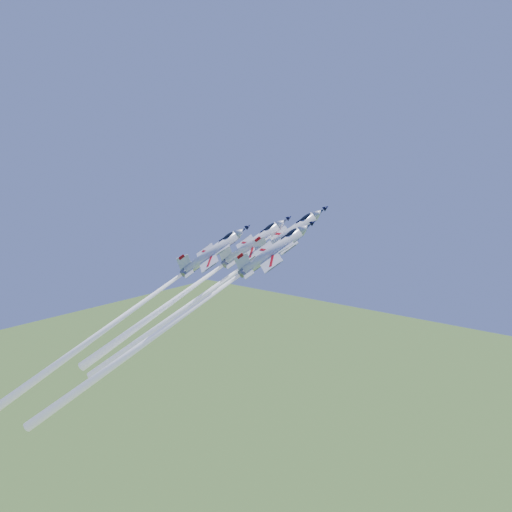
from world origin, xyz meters
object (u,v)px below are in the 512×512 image
Objects in this scene: jet_lead at (214,288)px; jet_right at (176,321)px; jet_slot at (127,314)px; jet_left at (190,288)px.

jet_lead is 0.88× the size of jet_right.
jet_right is at bearing 67.96° from jet_slot.
jet_right reaches higher than jet_left.
jet_right is 1.11× the size of jet_slot.
jet_slot is at bearing -65.06° from jet_left.
jet_left is at bearing 158.66° from jet_right.
jet_slot is at bearing -79.81° from jet_lead.
jet_slot is at bearing -112.04° from jet_right.
jet_slot is (-3.14, -12.26, -2.69)m from jet_left.
jet_left reaches higher than jet_slot.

